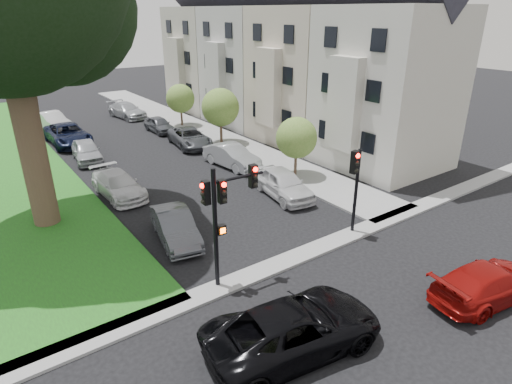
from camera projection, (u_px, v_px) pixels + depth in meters
ground at (331, 280)px, 16.63m from camera, size 140.00×140.00×0.00m
sidewalk_right at (193, 127)px, 38.16m from camera, size 3.50×44.00×0.12m
sidewalk_cross at (297, 257)px, 18.10m from camera, size 60.00×1.00×0.12m
house_a at (390, 58)px, 26.58m from camera, size 7.70×7.55×15.97m
house_b at (309, 50)px, 32.18m from camera, size 7.70×7.55×15.97m
house_c at (251, 44)px, 37.78m from camera, size 7.70×7.55×15.97m
house_d at (209, 40)px, 43.39m from camera, size 7.70×7.55×15.97m
small_tree_a at (296, 138)px, 25.99m from camera, size 2.53×2.53×3.80m
small_tree_b at (220, 107)px, 32.48m from camera, size 2.88×2.88×4.33m
small_tree_c at (180, 99)px, 37.70m from camera, size 2.51×2.51×3.77m
traffic_signal_main at (223, 205)px, 15.17m from camera, size 2.33×0.60×4.77m
traffic_signal_secondary at (355, 177)px, 18.99m from camera, size 0.55×0.44×4.11m
car_cross_near at (294, 328)px, 12.97m from camera, size 5.95×3.37×1.57m
car_cross_far at (489, 282)px, 15.31m from camera, size 4.98×2.61×1.38m
car_parked_0 at (283, 183)px, 23.82m from camera, size 2.53×4.83×1.57m
car_parked_1 at (232, 156)px, 28.42m from camera, size 2.10×4.66×1.48m
car_parked_2 at (190, 137)px, 32.76m from camera, size 2.91×5.24×1.38m
car_parked_3 at (159, 125)px, 36.61m from camera, size 1.60×3.85×1.30m
car_parked_4 at (127, 110)px, 41.54m from camera, size 2.77×5.21×1.44m
car_parked_5 at (175, 227)px, 19.23m from camera, size 2.28×4.43×1.39m
car_parked_6 at (118, 185)px, 23.91m from camera, size 2.10×4.74×1.35m
car_parked_7 at (87, 151)px, 29.53m from camera, size 2.24×4.43×1.44m
car_parked_8 at (68, 135)px, 33.16m from camera, size 2.71×5.74×1.59m
car_parked_9 at (52, 121)px, 37.13m from camera, size 2.54×4.99×1.57m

